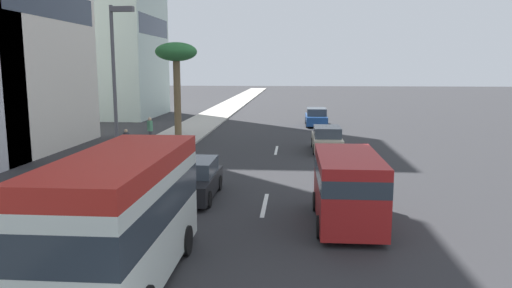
{
  "coord_description": "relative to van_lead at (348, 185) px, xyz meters",
  "views": [
    {
      "loc": [
        -5.55,
        -1.07,
        5.26
      ],
      "look_at": [
        16.39,
        0.66,
        1.72
      ],
      "focal_mm": 33.63,
      "sensor_mm": 36.0,
      "label": 1
    }
  ],
  "objects": [
    {
      "name": "ground_plane",
      "position": [
        21.26,
        2.9,
        -1.37
      ],
      "size": [
        198.0,
        198.0,
        0.0
      ],
      "primitive_type": "plane",
      "color": "#2D2D30"
    },
    {
      "name": "sidewalk_right",
      "position": [
        21.26,
        10.43,
        -1.29
      ],
      "size": [
        162.0,
        3.79,
        0.15
      ],
      "primitive_type": "cube",
      "color": "#B2ADA3",
      "rests_on": "ground_plane"
    },
    {
      "name": "lane_stripe_mid",
      "position": [
        2.05,
        2.9,
        -1.36
      ],
      "size": [
        3.2,
        0.16,
        0.01
      ],
      "primitive_type": "cube",
      "color": "silver",
      "rests_on": "ground_plane"
    },
    {
      "name": "lane_stripe_far",
      "position": [
        14.37,
        2.9,
        -1.36
      ],
      "size": [
        3.2,
        0.16,
        0.01
      ],
      "primitive_type": "cube",
      "color": "silver",
      "rests_on": "ground_plane"
    },
    {
      "name": "van_lead",
      "position": [
        0.0,
        0.0,
        0.0
      ],
      "size": [
        4.75,
        2.16,
        2.39
      ],
      "color": "#A51E1E",
      "rests_on": "ground_plane"
    },
    {
      "name": "car_second",
      "position": [
        2.93,
        5.81,
        -0.64
      ],
      "size": [
        4.21,
        1.79,
        1.54
      ],
      "rotation": [
        0.0,
        0.0,
        3.14
      ],
      "color": "black",
      "rests_on": "ground_plane"
    },
    {
      "name": "minibus_third",
      "position": [
        -4.94,
        5.9,
        0.4
      ],
      "size": [
        6.51,
        2.39,
        3.23
      ],
      "rotation": [
        0.0,
        0.0,
        3.14
      ],
      "color": "silver",
      "rests_on": "ground_plane"
    },
    {
      "name": "car_fourth",
      "position": [
        14.33,
        -0.28,
        -0.62
      ],
      "size": [
        4.51,
        1.83,
        1.58
      ],
      "color": "beige",
      "rests_on": "ground_plane"
    },
    {
      "name": "car_fifth",
      "position": [
        27.72,
        -0.22,
        -0.6
      ],
      "size": [
        4.71,
        1.92,
        1.61
      ],
      "color": "#1E478C",
      "rests_on": "ground_plane"
    },
    {
      "name": "pedestrian_near_lamp",
      "position": [
        11.17,
        11.56,
        -0.38
      ],
      "size": [
        0.38,
        0.38,
        1.55
      ],
      "rotation": [
        0.0,
        0.0,
        3.89
      ],
      "color": "#333338",
      "rests_on": "sidewalk_right"
    },
    {
      "name": "pedestrian_mid_block",
      "position": [
        15.31,
        11.39,
        -0.21
      ],
      "size": [
        0.37,
        0.39,
        1.81
      ],
      "rotation": [
        0.0,
        0.0,
        0.93
      ],
      "color": "#333338",
      "rests_on": "sidewalk_right"
    },
    {
      "name": "palm_tree",
      "position": [
        17.86,
        10.1,
        4.59
      ],
      "size": [
        2.92,
        2.92,
        6.83
      ],
      "color": "brown",
      "rests_on": "sidewalk_right"
    },
    {
      "name": "street_lamp",
      "position": [
        2.83,
        8.83,
        3.34
      ],
      "size": [
        0.24,
        0.97,
        7.47
      ],
      "color": "#4C4C51",
      "rests_on": "sidewalk_right"
    }
  ]
}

